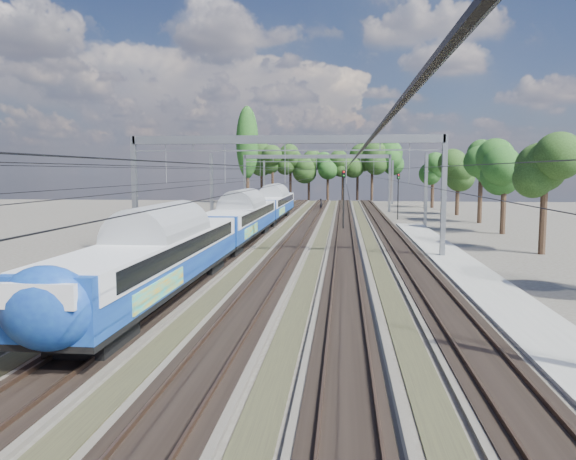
# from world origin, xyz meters

# --- Properties ---
(track_bed) EXTENTS (21.00, 130.00, 0.34)m
(track_bed) POSITION_xyz_m (-0.00, 45.00, 0.10)
(track_bed) COLOR #47423A
(track_bed) RESTS_ON ground
(platform) EXTENTS (3.00, 70.00, 0.30)m
(platform) POSITION_xyz_m (12.00, 20.00, 0.15)
(platform) COLOR gray
(platform) RESTS_ON ground
(catenary) EXTENTS (25.65, 130.00, 9.00)m
(catenary) POSITION_xyz_m (0.33, 52.69, 6.40)
(catenary) COLOR slate
(catenary) RESTS_ON ground
(tree_belt) EXTENTS (39.59, 98.94, 12.13)m
(tree_belt) POSITION_xyz_m (5.15, 95.44, 7.94)
(tree_belt) COLOR black
(tree_belt) RESTS_ON ground
(poplar) EXTENTS (4.40, 4.40, 19.04)m
(poplar) POSITION_xyz_m (-14.50, 98.00, 11.89)
(poplar) COLOR black
(poplar) RESTS_ON ground
(emu_train) EXTENTS (3.18, 67.09, 4.64)m
(emu_train) POSITION_xyz_m (-4.50, 36.87, 2.73)
(emu_train) COLOR black
(emu_train) RESTS_ON ground
(worker) EXTENTS (0.59, 0.76, 1.86)m
(worker) POSITION_xyz_m (0.61, 81.92, 0.93)
(worker) COLOR black
(worker) RESTS_ON ground
(signal_near) EXTENTS (0.44, 0.40, 6.48)m
(signal_near) POSITION_xyz_m (4.32, 49.58, 4.10)
(signal_near) COLOR black
(signal_near) RESTS_ON ground
(signal_far) EXTENTS (0.43, 0.40, 6.07)m
(signal_far) POSITION_xyz_m (11.50, 63.93, 3.84)
(signal_far) COLOR black
(signal_far) RESTS_ON ground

